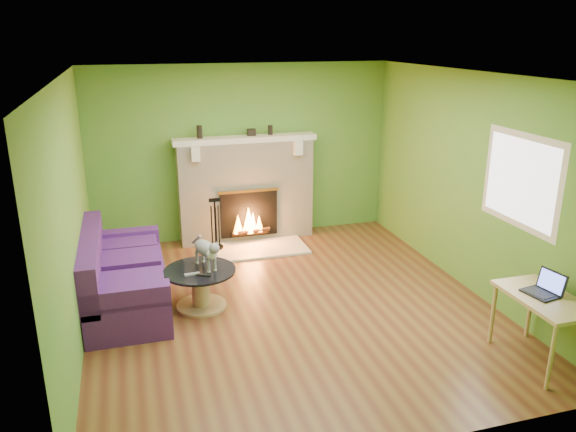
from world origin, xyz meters
name	(u,v)px	position (x,y,z in m)	size (l,w,h in m)	color
floor	(290,305)	(0.00, 0.00, 0.00)	(5.00, 5.00, 0.00)	#5B2E1A
ceiling	(290,75)	(0.00, 0.00, 2.60)	(5.00, 5.00, 0.00)	white
wall_back	(243,153)	(0.00, 2.50, 1.30)	(5.00, 5.00, 0.00)	#4A8E2E
wall_front	(393,296)	(0.00, -2.50, 1.30)	(5.00, 5.00, 0.00)	#4A8E2E
wall_left	(71,215)	(-2.25, 0.00, 1.30)	(5.00, 5.00, 0.00)	#4A8E2E
wall_right	(470,183)	(2.25, 0.00, 1.30)	(5.00, 5.00, 0.00)	#4A8E2E
window_frame	(521,181)	(2.24, -0.90, 1.55)	(1.20, 1.20, 0.00)	silver
window_pane	(520,181)	(2.23, -0.90, 1.55)	(1.06, 1.06, 0.00)	white
fireplace	(246,190)	(0.00, 2.32, 0.77)	(2.10, 0.46, 1.58)	beige
hearth	(255,249)	(0.00, 1.80, 0.01)	(1.50, 0.75, 0.03)	beige
mantel	(245,139)	(0.00, 2.30, 1.54)	(2.10, 0.28, 0.08)	silver
sofa	(121,277)	(-1.86, 0.56, 0.34)	(0.89, 1.94, 0.87)	#441A63
coffee_table	(200,285)	(-0.99, 0.24, 0.27)	(0.82, 0.82, 0.46)	tan
desk	(544,305)	(1.95, -1.78, 0.60)	(0.53, 0.92, 0.68)	tan
cat	(205,252)	(-0.91, 0.29, 0.65)	(0.22, 0.61, 0.38)	slate
remote_silver	(192,274)	(-1.09, 0.12, 0.47)	(0.17, 0.04, 0.02)	gray
remote_black	(204,275)	(-0.97, 0.06, 0.47)	(0.16, 0.04, 0.02)	black
laptop	(541,284)	(1.93, -1.73, 0.79)	(0.26, 0.30, 0.22)	black
fire_tools	(215,223)	(-0.54, 1.95, 0.41)	(0.20, 0.20, 0.76)	black
mantel_vase_left	(199,132)	(-0.65, 2.33, 1.67)	(0.08, 0.08, 0.18)	black
mantel_vase_right	(270,130)	(0.39, 2.33, 1.65)	(0.07, 0.07, 0.14)	black
mantel_box	(251,132)	(0.10, 2.33, 1.63)	(0.12, 0.08, 0.10)	black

